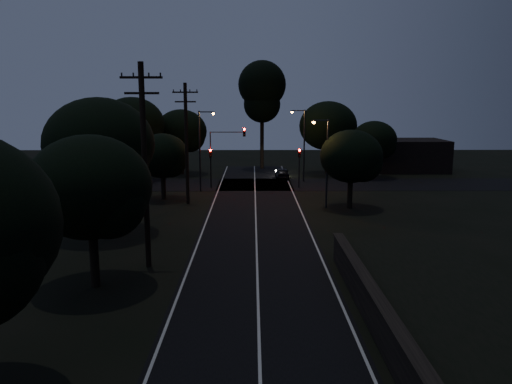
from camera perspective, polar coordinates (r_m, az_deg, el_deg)
name	(u,v)px	position (r m, az deg, el deg)	size (l,w,h in m)	color
road_surface	(255,205)	(43.50, -0.06, -1.52)	(60.00, 70.00, 0.03)	black
retaining_wall	(505,371)	(18.52, 26.53, -17.81)	(6.93, 26.00, 1.60)	black
utility_pole_mid	(145,163)	(27.25, -12.61, 3.24)	(2.20, 0.30, 11.00)	black
utility_pole_far	(186,142)	(43.95, -7.96, 5.72)	(2.20, 0.30, 10.50)	black
tree_left_b	(94,190)	(24.86, -18.07, 0.22)	(5.88, 5.88, 7.48)	black
tree_left_c	(103,147)	(34.89, -17.11, 4.97)	(7.32, 7.32, 9.25)	black
tree_left_d	(164,157)	(46.33, -10.47, 3.96)	(4.79, 4.79, 6.07)	black
tree_far_nw	(183,132)	(62.02, -8.36, 6.76)	(6.27, 6.27, 7.94)	black
tree_far_w	(134,126)	(58.92, -13.74, 7.32)	(7.37, 7.37, 9.40)	black
tree_far_ne	(330,127)	(62.10, 8.48, 7.34)	(7.06, 7.06, 8.92)	black
tree_far_e	(376,141)	(60.27, 13.53, 5.68)	(5.25, 5.25, 6.66)	black
tree_right_a	(354,158)	(42.44, 11.09, 3.86)	(5.22, 5.22, 6.64)	black
tall_pine	(262,91)	(66.45, 0.70, 11.46)	(6.22, 6.22, 14.14)	black
building_left	(98,155)	(66.79, -17.64, 4.10)	(10.00, 8.00, 4.40)	black
building_right	(408,155)	(67.90, 17.00, 4.06)	(9.00, 7.00, 4.00)	black
signal_left	(211,161)	(51.97, -5.20, 3.57)	(0.28, 0.35, 4.10)	black
signal_right	(299,161)	(52.02, 4.97, 3.58)	(0.28, 0.35, 4.10)	black
signal_mast	(227,146)	(51.71, -3.36, 5.23)	(3.70, 0.35, 6.25)	black
streetlight_a	(202,145)	(49.88, -6.24, 5.34)	(1.66, 0.26, 8.00)	black
streetlight_b	(303,140)	(55.88, 5.34, 5.90)	(1.66, 0.26, 8.00)	black
streetlight_c	(325,157)	(42.13, 7.92, 3.97)	(1.46, 0.26, 7.50)	black
car	(282,173)	(58.14, 3.01, 2.15)	(1.52, 3.78, 1.29)	black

